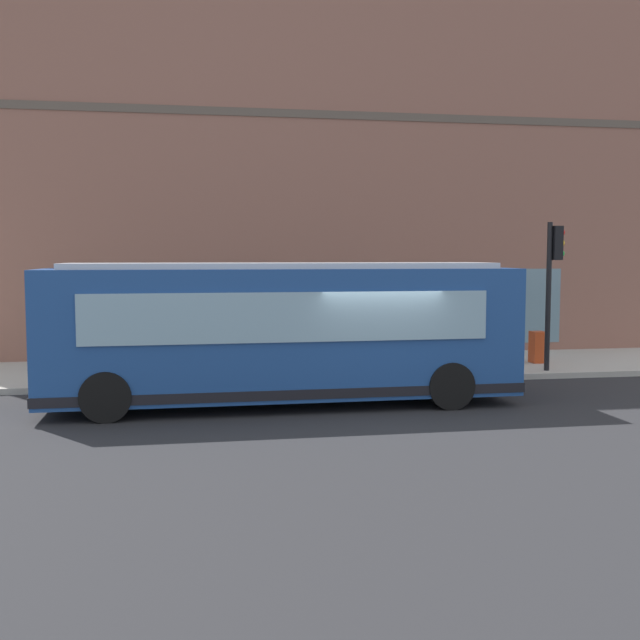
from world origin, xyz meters
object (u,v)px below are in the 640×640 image
Objects in this scene: pedestrian_by_light_pole at (147,334)px; pedestrian_walking_along_curb at (51,337)px; fire_hydrant at (268,359)px; newspaper_vending_box at (538,347)px; traffic_light_near_corner at (553,268)px; city_bus_nearside at (282,333)px.

pedestrian_by_light_pole is 1.06× the size of pedestrian_walking_along_curb.
fire_hydrant is 7.90m from newspaper_vending_box.
pedestrian_by_light_pole reaches higher than newspaper_vending_box.
pedestrian_by_light_pole reaches higher than pedestrian_walking_along_curb.
fire_hydrant is at bearing 83.55° from traffic_light_near_corner.
newspaper_vending_box is at bearing -92.83° from pedestrian_by_light_pole.
city_bus_nearside is 13.59× the size of fire_hydrant.
traffic_light_near_corner is (2.63, -7.59, 1.35)m from city_bus_nearside.
pedestrian_walking_along_curb is (1.37, 5.65, 0.55)m from fire_hydrant.
city_bus_nearside is 8.15m from traffic_light_near_corner.
pedestrian_by_light_pole is at bearing 70.35° from fire_hydrant.
traffic_light_near_corner is at bearing -99.55° from pedestrian_walking_along_curb.
pedestrian_walking_along_curb is (2.22, 13.19, -1.84)m from traffic_light_near_corner.
pedestrian_by_light_pole is at bearing 87.17° from newspaper_vending_box.
city_bus_nearside is 6.28× the size of pedestrian_walking_along_curb.
pedestrian_by_light_pole is (1.98, 10.70, -1.78)m from traffic_light_near_corner.
newspaper_vending_box is (4.06, -7.92, -0.95)m from city_bus_nearside.
city_bus_nearside reaches higher than newspaper_vending_box.
traffic_light_near_corner is 2.33× the size of pedestrian_by_light_pole.
pedestrian_walking_along_curb is at bearing 76.39° from fire_hydrant.
fire_hydrant is at bearing -109.65° from pedestrian_by_light_pole.
newspaper_vending_box is (1.43, -0.33, -2.30)m from traffic_light_near_corner.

